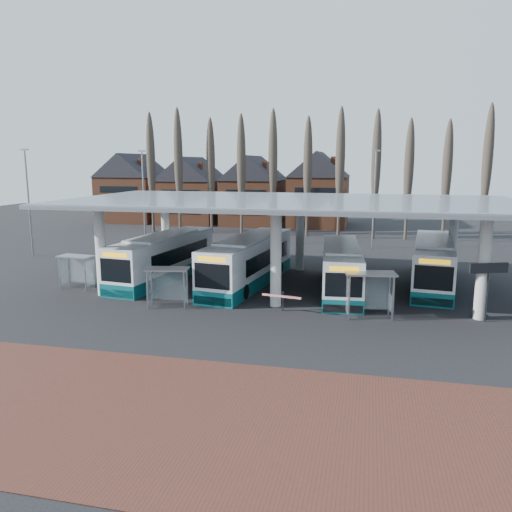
% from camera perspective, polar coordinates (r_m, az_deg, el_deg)
% --- Properties ---
extents(ground, '(140.00, 140.00, 0.00)m').
position_cam_1_polar(ground, '(29.35, 1.34, -7.04)').
color(ground, black).
rests_on(ground, ground).
extents(brick_strip, '(70.00, 10.00, 0.03)m').
position_cam_1_polar(brick_strip, '(18.64, -6.40, -17.95)').
color(brick_strip, '#4F291F').
rests_on(brick_strip, ground).
extents(station_canopy, '(32.00, 16.00, 6.34)m').
position_cam_1_polar(station_canopy, '(35.99, 3.93, 5.47)').
color(station_canopy, '#BBBBB6').
rests_on(station_canopy, ground).
extents(poplar_row, '(45.10, 1.10, 14.50)m').
position_cam_1_polar(poplar_row, '(60.67, 7.70, 10.42)').
color(poplar_row, '#473D33').
rests_on(poplar_row, ground).
extents(townhouse_row, '(36.80, 10.30, 12.25)m').
position_cam_1_polar(townhouse_row, '(74.58, -3.83, 8.33)').
color(townhouse_row, brown).
rests_on(townhouse_row, ground).
extents(lamp_post_a, '(0.80, 0.16, 10.17)m').
position_cam_1_polar(lamp_post_a, '(54.85, -12.72, 6.64)').
color(lamp_post_a, slate).
rests_on(lamp_post_a, ground).
extents(lamp_post_b, '(0.80, 0.16, 10.17)m').
position_cam_1_polar(lamp_post_b, '(53.54, 13.37, 6.53)').
color(lamp_post_b, slate).
rests_on(lamp_post_b, ground).
extents(lamp_post_d, '(0.80, 0.16, 10.17)m').
position_cam_1_polar(lamp_post_d, '(52.17, -24.55, 5.76)').
color(lamp_post_d, slate).
rests_on(lamp_post_d, ground).
extents(bus_0, '(4.11, 12.73, 3.47)m').
position_cam_1_polar(bus_0, '(39.27, -10.45, -0.21)').
color(bus_0, white).
rests_on(bus_0, ground).
extents(bus_1, '(4.33, 13.06, 3.56)m').
position_cam_1_polar(bus_1, '(36.91, -0.80, -0.66)').
color(bus_1, white).
rests_on(bus_1, ground).
extents(bus_2, '(3.46, 11.87, 3.25)m').
position_cam_1_polar(bus_2, '(35.70, 9.68, -1.44)').
color(bus_2, white).
rests_on(bus_2, ground).
extents(bus_3, '(3.97, 12.53, 3.42)m').
position_cam_1_polar(bus_3, '(38.82, 19.57, -0.82)').
color(bus_3, white).
rests_on(bus_3, ground).
extents(shelter_0, '(2.63, 1.48, 2.35)m').
position_cam_1_polar(shelter_0, '(38.09, -19.73, -0.89)').
color(shelter_0, gray).
rests_on(shelter_0, ground).
extents(shelter_1, '(2.85, 1.79, 2.47)m').
position_cam_1_polar(shelter_1, '(31.65, -10.06, -2.52)').
color(shelter_1, gray).
rests_on(shelter_1, ground).
extents(shelter_2, '(3.08, 1.88, 2.68)m').
position_cam_1_polar(shelter_2, '(29.75, 12.85, -3.17)').
color(shelter_2, gray).
rests_on(shelter_2, ground).
extents(info_sign_0, '(2.18, 0.93, 3.40)m').
position_cam_1_polar(info_sign_0, '(30.75, 25.03, -1.73)').
color(info_sign_0, black).
rests_on(info_sign_0, ground).
extents(barrier, '(2.44, 0.88, 1.23)m').
position_cam_1_polar(barrier, '(30.01, 2.95, -4.75)').
color(barrier, black).
rests_on(barrier, ground).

